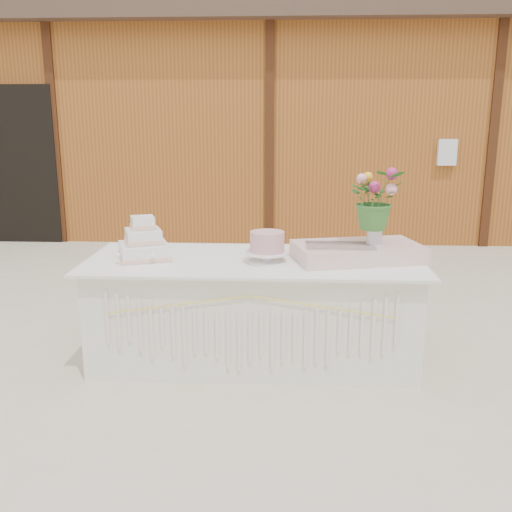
# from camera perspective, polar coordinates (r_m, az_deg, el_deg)

# --- Properties ---
(ground) EXTENTS (80.00, 80.00, 0.00)m
(ground) POSITION_cam_1_polar(r_m,az_deg,el_deg) (4.35, -0.20, -10.21)
(ground) COLOR beige
(ground) RESTS_ON ground
(barn) EXTENTS (12.60, 4.60, 3.30)m
(barn) POSITION_cam_1_polar(r_m,az_deg,el_deg) (9.96, 1.64, 13.22)
(barn) COLOR #995320
(barn) RESTS_ON ground
(cake_table) EXTENTS (2.40, 1.00, 0.77)m
(cake_table) POSITION_cam_1_polar(r_m,az_deg,el_deg) (4.20, -0.21, -5.41)
(cake_table) COLOR silver
(cake_table) RESTS_ON ground
(wedding_cake) EXTENTS (0.44, 0.44, 0.31)m
(wedding_cake) POSITION_cam_1_polar(r_m,az_deg,el_deg) (4.17, -11.16, 1.15)
(wedding_cake) COLOR white
(wedding_cake) RESTS_ON cake_table
(pink_cake_stand) EXTENTS (0.31, 0.31, 0.22)m
(pink_cake_stand) POSITION_cam_1_polar(r_m,az_deg,el_deg) (3.97, 1.12, 1.07)
(pink_cake_stand) COLOR white
(pink_cake_stand) RESTS_ON cake_table
(satin_runner) EXTENTS (0.98, 0.70, 0.11)m
(satin_runner) POSITION_cam_1_polar(r_m,az_deg,el_deg) (4.14, 10.13, 0.41)
(satin_runner) COLOR beige
(satin_runner) RESTS_ON cake_table
(flower_vase) EXTENTS (0.11, 0.11, 0.15)m
(flower_vase) POSITION_cam_1_polar(r_m,az_deg,el_deg) (4.16, 11.77, 2.27)
(flower_vase) COLOR silver
(flower_vase) RESTS_ON satin_runner
(bouquet) EXTENTS (0.40, 0.35, 0.43)m
(bouquet) POSITION_cam_1_polar(r_m,az_deg,el_deg) (4.11, 11.96, 6.25)
(bouquet) COLOR #356C2B
(bouquet) RESTS_ON flower_vase
(loose_flowers) EXTENTS (0.20, 0.32, 0.02)m
(loose_flowers) POSITION_cam_1_polar(r_m,az_deg,el_deg) (4.26, -13.08, -0.01)
(loose_flowers) COLOR pink
(loose_flowers) RESTS_ON cake_table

